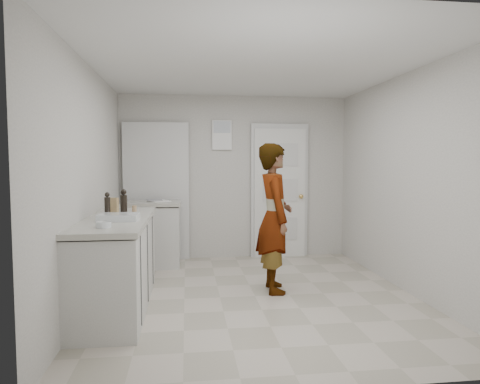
{
  "coord_description": "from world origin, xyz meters",
  "views": [
    {
      "loc": [
        -0.74,
        -4.59,
        1.48
      ],
      "look_at": [
        -0.12,
        0.4,
        1.13
      ],
      "focal_mm": 32.0,
      "sensor_mm": 36.0,
      "label": 1
    }
  ],
  "objects": [
    {
      "name": "ground",
      "position": [
        0.0,
        0.0,
        0.0
      ],
      "size": [
        4.0,
        4.0,
        0.0
      ],
      "primitive_type": "plane",
      "color": "#A59E8A",
      "rests_on": "ground"
    },
    {
      "name": "room_shell",
      "position": [
        -0.17,
        1.95,
        1.02
      ],
      "size": [
        4.0,
        4.0,
        4.0
      ],
      "color": "#AFABA5",
      "rests_on": "ground"
    },
    {
      "name": "main_counter",
      "position": [
        -1.45,
        -0.2,
        0.43
      ],
      "size": [
        0.64,
        1.96,
        0.93
      ],
      "color": "silver",
      "rests_on": "ground"
    },
    {
      "name": "side_counter",
      "position": [
        -1.25,
        1.55,
        0.43
      ],
      "size": [
        0.84,
        0.61,
        0.93
      ],
      "color": "silver",
      "rests_on": "ground"
    },
    {
      "name": "person",
      "position": [
        0.25,
        0.18,
        0.85
      ],
      "size": [
        0.41,
        0.62,
        1.7
      ],
      "primitive_type": "imported",
      "rotation": [
        0.0,
        0.0,
        1.57
      ],
      "color": "silver",
      "rests_on": "ground"
    },
    {
      "name": "cake_mix_box",
      "position": [
        -1.55,
        0.28,
        1.01
      ],
      "size": [
        0.11,
        0.08,
        0.16
      ],
      "primitive_type": "cube",
      "rotation": [
        0.0,
        0.0,
        -0.41
      ],
      "color": "#9D7A4E",
      "rests_on": "main_counter"
    },
    {
      "name": "spice_jar",
      "position": [
        -1.32,
        0.24,
        0.96
      ],
      "size": [
        0.05,
        0.05,
        0.08
      ],
      "primitive_type": "cylinder",
      "color": "tan",
      "rests_on": "main_counter"
    },
    {
      "name": "oil_cruet_a",
      "position": [
        -1.39,
        -0.07,
        1.06
      ],
      "size": [
        0.07,
        0.07,
        0.28
      ],
      "color": "black",
      "rests_on": "main_counter"
    },
    {
      "name": "oil_cruet_b",
      "position": [
        -1.53,
        -0.24,
        1.05
      ],
      "size": [
        0.06,
        0.06,
        0.26
      ],
      "color": "black",
      "rests_on": "main_counter"
    },
    {
      "name": "baking_dish",
      "position": [
        -1.4,
        -0.4,
        0.95
      ],
      "size": [
        0.38,
        0.28,
        0.07
      ],
      "rotation": [
        0.0,
        0.0,
        -0.04
      ],
      "color": "silver",
      "rests_on": "main_counter"
    },
    {
      "name": "egg_bowl",
      "position": [
        -1.45,
        -0.84,
        0.95
      ],
      "size": [
        0.13,
        0.13,
        0.05
      ],
      "color": "silver",
      "rests_on": "main_counter"
    },
    {
      "name": "papers",
      "position": [
        -1.15,
        1.62,
        0.93
      ],
      "size": [
        0.37,
        0.4,
        0.01
      ],
      "primitive_type": "cube",
      "rotation": [
        0.0,
        0.0,
        0.51
      ],
      "color": "white",
      "rests_on": "side_counter"
    }
  ]
}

